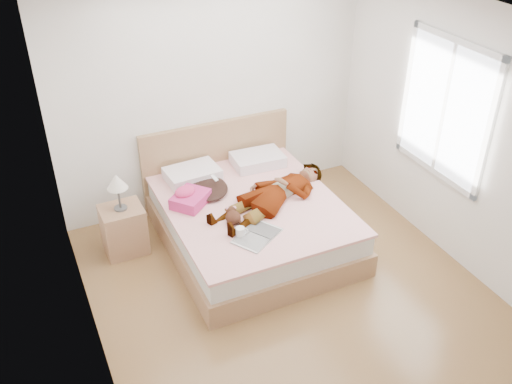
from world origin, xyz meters
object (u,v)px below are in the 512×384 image
coffee_mug (241,232)px  nightstand (123,226)px  magazine (257,236)px  bed (249,217)px  woman (273,191)px  plush_toy (233,216)px  phone (214,178)px  towel (189,197)px

coffee_mug → nightstand: bearing=135.1°
magazine → bed: bearing=72.8°
woman → plush_toy: 0.58m
bed → phone: bearing=134.4°
towel → woman: bearing=-19.3°
towel → nightstand: (-0.68, 0.19, -0.28)m
towel → plush_toy: size_ratio=1.93×
bed → coffee_mug: bearing=-120.8°
plush_toy → woman: bearing=20.5°
phone → bed: (0.27, -0.28, -0.41)m
phone → coffee_mug: phone is taller
towel → nightstand: size_ratio=0.52×
towel → phone: bearing=18.8°
woman → phone: bearing=-150.8°
coffee_mug → plush_toy: plush_toy is taller
towel → coffee_mug: 0.78m
coffee_mug → plush_toy: bearing=84.1°
towel → nightstand: 0.76m
woman → towel: bearing=-131.4°
woman → bed: bearing=-140.3°
coffee_mug → bed: bearing=59.2°
bed → coffee_mug: bed is taller
woman → magazine: 0.68m
phone → magazine: (0.07, -0.92, -0.16)m
woman → nightstand: bearing=-129.8°
woman → plush_toy: woman is taller
plush_toy → phone: bearing=85.9°
woman → magazine: woman is taller
plush_toy → nightstand: bearing=144.6°
phone → coffee_mug: size_ratio=0.69×
nightstand → woman: bearing=-17.7°
woman → towel: size_ratio=3.24×
phone → magazine: size_ratio=0.16×
woman → towel: (-0.83, 0.29, -0.03)m
phone → plush_toy: size_ratio=0.36×
woman → bed: 0.43m
woman → bed: bed is taller
coffee_mug → plush_toy: size_ratio=0.53×
coffee_mug → nightstand: nightstand is taller
coffee_mug → nightstand: size_ratio=0.14×
woman → plush_toy: size_ratio=6.25×
towel → coffee_mug: size_ratio=3.64×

